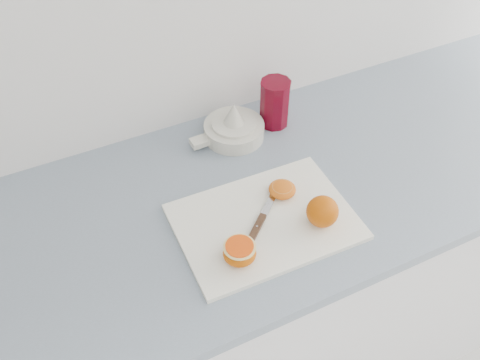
{
  "coord_description": "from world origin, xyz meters",
  "views": [
    {
      "loc": [
        -0.37,
        0.95,
        1.78
      ],
      "look_at": [
        -0.01,
        1.68,
        0.96
      ],
      "focal_mm": 40.0,
      "sensor_mm": 36.0,
      "label": 1
    }
  ],
  "objects_px": {
    "counter": "(283,282)",
    "cutting_board": "(265,222)",
    "half_orange": "(240,252)",
    "citrus_juicer": "(233,128)",
    "red_tumbler": "(275,105)"
  },
  "relations": [
    {
      "from": "cutting_board",
      "to": "red_tumbler",
      "type": "bearing_deg",
      "value": 58.23
    },
    {
      "from": "half_orange",
      "to": "counter",
      "type": "bearing_deg",
      "value": 37.06
    },
    {
      "from": "cutting_board",
      "to": "half_orange",
      "type": "xyz_separation_m",
      "value": [
        -0.09,
        -0.07,
        0.03
      ]
    },
    {
      "from": "cutting_board",
      "to": "half_orange",
      "type": "distance_m",
      "value": 0.12
    },
    {
      "from": "counter",
      "to": "cutting_board",
      "type": "distance_m",
      "value": 0.48
    },
    {
      "from": "counter",
      "to": "citrus_juicer",
      "type": "xyz_separation_m",
      "value": [
        -0.07,
        0.19,
        0.47
      ]
    },
    {
      "from": "citrus_juicer",
      "to": "cutting_board",
      "type": "bearing_deg",
      "value": -102.38
    },
    {
      "from": "cutting_board",
      "to": "red_tumbler",
      "type": "height_order",
      "value": "red_tumbler"
    },
    {
      "from": "counter",
      "to": "citrus_juicer",
      "type": "bearing_deg",
      "value": 108.95
    },
    {
      "from": "counter",
      "to": "cutting_board",
      "type": "relative_size",
      "value": 6.49
    },
    {
      "from": "red_tumbler",
      "to": "half_orange",
      "type": "bearing_deg",
      "value": -127.36
    },
    {
      "from": "cutting_board",
      "to": "half_orange",
      "type": "bearing_deg",
      "value": -144.33
    },
    {
      "from": "citrus_juicer",
      "to": "half_orange",
      "type": "bearing_deg",
      "value": -113.78
    },
    {
      "from": "half_orange",
      "to": "citrus_juicer",
      "type": "distance_m",
      "value": 0.39
    },
    {
      "from": "red_tumbler",
      "to": "cutting_board",
      "type": "bearing_deg",
      "value": -121.77
    }
  ]
}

